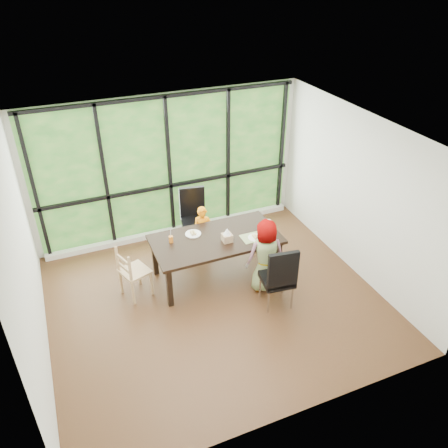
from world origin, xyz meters
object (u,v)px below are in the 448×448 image
(child_toddler, at_px, (203,232))
(green_cup, at_px, (273,233))
(plate_near, at_px, (255,238))
(orange_cup, at_px, (171,239))
(tissue_box, at_px, (227,238))
(chair_window_leather, at_px, (194,218))
(plate_far, at_px, (193,234))
(white_mug, at_px, (269,223))
(chair_end_beech, at_px, (135,271))
(child_older, at_px, (266,256))
(dining_table, at_px, (216,257))
(chair_interior_leather, at_px, (277,275))

(child_toddler, relative_size, green_cup, 8.79)
(plate_near, distance_m, green_cup, 0.30)
(orange_cup, distance_m, tissue_box, 0.89)
(chair_window_leather, height_order, orange_cup, chair_window_leather)
(plate_near, distance_m, orange_cup, 1.36)
(plate_far, relative_size, white_mug, 2.93)
(green_cup, relative_size, white_mug, 1.25)
(chair_end_beech, relative_size, child_older, 0.72)
(plate_near, relative_size, orange_cup, 2.21)
(dining_table, xyz_separation_m, child_toddler, (0.00, 0.63, 0.11))
(white_mug, relative_size, tissue_box, 0.58)
(orange_cup, bearing_deg, plate_near, -17.75)
(chair_interior_leather, bearing_deg, child_older, -84.60)
(plate_near, bearing_deg, chair_end_beech, 171.53)
(child_older, bearing_deg, dining_table, -38.35)
(child_older, bearing_deg, orange_cup, -24.17)
(plate_far, bearing_deg, plate_near, -28.96)
(chair_interior_leather, bearing_deg, child_toddler, -62.31)
(dining_table, height_order, plate_far, plate_far)
(plate_far, relative_size, orange_cup, 2.35)
(tissue_box, bearing_deg, plate_near, -12.08)
(dining_table, height_order, child_toddler, child_toddler)
(orange_cup, distance_m, white_mug, 1.68)
(chair_interior_leather, relative_size, chair_end_beech, 1.20)
(chair_end_beech, xyz_separation_m, plate_far, (1.05, 0.21, 0.31))
(plate_near, height_order, orange_cup, orange_cup)
(dining_table, relative_size, child_older, 1.65)
(child_older, relative_size, green_cup, 11.29)
(chair_end_beech, relative_size, child_toddler, 0.92)
(orange_cup, height_order, green_cup, same)
(chair_interior_leather, xyz_separation_m, green_cup, (0.29, 0.71, 0.27))
(chair_window_leather, xyz_separation_m, tissue_box, (0.14, -1.20, 0.28))
(chair_interior_leather, height_order, chair_end_beech, chair_interior_leather)
(chair_window_leather, relative_size, orange_cup, 9.76)
(chair_window_leather, xyz_separation_m, child_toddler, (0.01, -0.41, -0.05))
(tissue_box, bearing_deg, child_toddler, 99.56)
(chair_window_leather, distance_m, white_mug, 1.44)
(child_toddler, bearing_deg, tissue_box, -58.62)
(plate_far, relative_size, tissue_box, 1.71)
(tissue_box, bearing_deg, plate_far, 137.76)
(chair_window_leather, bearing_deg, child_older, -58.98)
(dining_table, distance_m, child_toddler, 0.64)
(dining_table, bearing_deg, tissue_box, -48.84)
(white_mug, bearing_deg, green_cup, -105.09)
(plate_near, height_order, green_cup, green_cup)
(child_older, bearing_deg, plate_far, -36.69)
(chair_window_leather, bearing_deg, tissue_box, -72.91)
(child_toddler, distance_m, green_cup, 1.32)
(child_toddler, relative_size, orange_cup, 8.81)
(child_older, relative_size, plate_near, 5.12)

